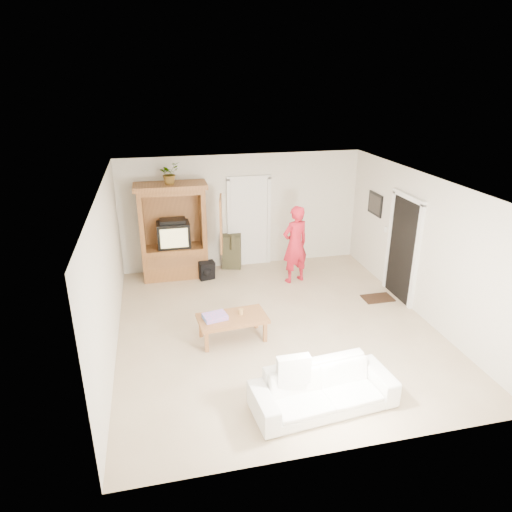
# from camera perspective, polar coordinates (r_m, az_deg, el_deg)

# --- Properties ---
(floor) EXTENTS (6.00, 6.00, 0.00)m
(floor) POSITION_cam_1_polar(r_m,az_deg,el_deg) (8.30, 2.47, -8.77)
(floor) COLOR tan
(floor) RESTS_ON ground
(ceiling) EXTENTS (6.00, 6.00, 0.00)m
(ceiling) POSITION_cam_1_polar(r_m,az_deg,el_deg) (7.34, 2.80, 9.01)
(ceiling) COLOR white
(ceiling) RESTS_ON floor
(wall_back) EXTENTS (5.50, 0.00, 5.50)m
(wall_back) POSITION_cam_1_polar(r_m,az_deg,el_deg) (10.49, -1.72, 5.60)
(wall_back) COLOR silver
(wall_back) RESTS_ON floor
(wall_front) EXTENTS (5.50, 0.00, 5.50)m
(wall_front) POSITION_cam_1_polar(r_m,az_deg,el_deg) (5.23, 11.54, -12.59)
(wall_front) COLOR silver
(wall_front) RESTS_ON floor
(wall_left) EXTENTS (0.00, 6.00, 6.00)m
(wall_left) POSITION_cam_1_polar(r_m,az_deg,el_deg) (7.52, -18.03, -2.17)
(wall_left) COLOR silver
(wall_left) RESTS_ON floor
(wall_right) EXTENTS (0.00, 6.00, 6.00)m
(wall_right) POSITION_cam_1_polar(r_m,az_deg,el_deg) (8.83, 20.11, 1.09)
(wall_right) COLOR silver
(wall_right) RESTS_ON floor
(armoire) EXTENTS (1.82, 1.14, 2.10)m
(armoire) POSITION_cam_1_polar(r_m,az_deg,el_deg) (10.11, -10.12, 2.31)
(armoire) COLOR #9A5E2F
(armoire) RESTS_ON floor
(door_back) EXTENTS (0.85, 0.05, 2.04)m
(door_back) POSITION_cam_1_polar(r_m,az_deg,el_deg) (10.57, -0.87, 4.15)
(door_back) COLOR white
(door_back) RESTS_ON floor
(doorway_right) EXTENTS (0.05, 0.90, 2.04)m
(doorway_right) POSITION_cam_1_polar(r_m,az_deg,el_deg) (9.38, 17.86, 0.74)
(doorway_right) COLOR black
(doorway_right) RESTS_ON floor
(framed_picture) EXTENTS (0.03, 0.60, 0.48)m
(framed_picture) POSITION_cam_1_polar(r_m,az_deg,el_deg) (10.29, 14.68, 6.30)
(framed_picture) COLOR black
(framed_picture) RESTS_ON wall_right
(doormat) EXTENTS (0.60, 0.40, 0.02)m
(doormat) POSITION_cam_1_polar(r_m,az_deg,el_deg) (9.58, 14.96, -5.10)
(doormat) COLOR #382316
(doormat) RESTS_ON floor
(plant) EXTENTS (0.53, 0.53, 0.45)m
(plant) POSITION_cam_1_polar(r_m,az_deg,el_deg) (9.71, -10.80, 10.13)
(plant) COLOR #4C7238
(plant) RESTS_ON armoire
(man) EXTENTS (0.72, 0.58, 1.70)m
(man) POSITION_cam_1_polar(r_m,az_deg,el_deg) (9.74, 4.91, 1.45)
(man) COLOR red
(man) RESTS_ON floor
(sofa) EXTENTS (2.00, 0.95, 0.57)m
(sofa) POSITION_cam_1_polar(r_m,az_deg,el_deg) (6.44, 8.42, -16.12)
(sofa) COLOR white
(sofa) RESTS_ON floor
(coffee_table) EXTENTS (1.20, 0.72, 0.43)m
(coffee_table) POSITION_cam_1_polar(r_m,az_deg,el_deg) (7.76, -2.96, -7.96)
(coffee_table) COLOR #936032
(coffee_table) RESTS_ON floor
(towel) EXTENTS (0.43, 0.35, 0.08)m
(towel) POSITION_cam_1_polar(r_m,az_deg,el_deg) (7.68, -5.15, -7.56)
(towel) COLOR #FF54B1
(towel) RESTS_ON coffee_table
(candle) EXTENTS (0.08, 0.08, 0.10)m
(candle) POSITION_cam_1_polar(r_m,az_deg,el_deg) (7.78, -1.90, -6.97)
(candle) COLOR tan
(candle) RESTS_ON coffee_table
(backpack_black) EXTENTS (0.37, 0.26, 0.41)m
(backpack_black) POSITION_cam_1_polar(r_m,az_deg,el_deg) (10.07, -6.17, -1.85)
(backpack_black) COLOR black
(backpack_black) RESTS_ON floor
(backpack_olive) EXTENTS (0.49, 0.41, 0.80)m
(backpack_olive) POSITION_cam_1_polar(r_m,az_deg,el_deg) (10.59, -3.07, 0.59)
(backpack_olive) COLOR #47442B
(backpack_olive) RESTS_ON floor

